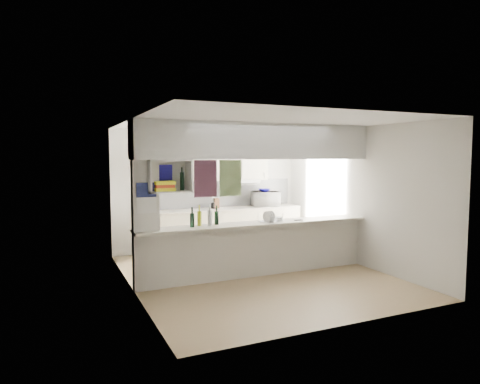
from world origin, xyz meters
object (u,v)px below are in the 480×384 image
microwave (266,199)px  bowl (264,190)px  dish_rack (270,217)px  wine_bottles (205,218)px

microwave → bowl: 0.20m
dish_rack → microwave: bearing=44.8°
dish_rack → wine_bottles: size_ratio=0.85×
microwave → wine_bottles: 2.97m
wine_bottles → dish_rack: bearing=-3.0°
bowl → dish_rack: size_ratio=0.57×
bowl → dish_rack: bearing=-114.8°
dish_rack → bowl: bearing=45.6°
bowl → wine_bottles: (-2.15, -2.04, -0.24)m
bowl → wine_bottles: bowl is taller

